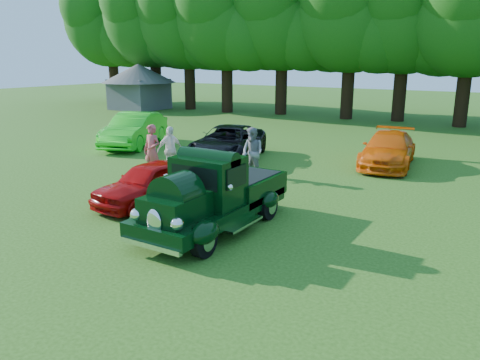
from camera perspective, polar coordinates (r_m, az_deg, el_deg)
The scene contains 11 objects.
ground at distance 12.99m, azimuth -5.30°, elevation -5.03°, with size 120.00×120.00×0.00m, color #264A11.
hero_pickup at distance 12.22m, azimuth -3.17°, elevation -2.07°, with size 2.34×5.03×1.97m.
red_convertible at distance 14.60m, azimuth -10.88°, elevation -0.33°, with size 1.54×3.84×1.31m, color #B20807.
back_car_lime at distance 24.44m, azimuth -12.73°, elevation 6.00°, with size 1.79×5.13×1.69m, color #1FD31C.
back_car_black at distance 20.69m, azimuth -1.49°, elevation 4.54°, with size 2.45×5.31×1.48m, color black.
back_car_orange at distance 20.40m, azimuth 17.63°, elevation 3.59°, with size 1.95×4.79×1.39m, color #EA5B08.
spectator_pink at distance 18.00m, azimuth -10.67°, elevation 3.56°, with size 0.72×0.47×1.96m, color #B94C51.
spectator_grey at distance 17.54m, azimuth 1.54°, elevation 3.37°, with size 0.91×0.71×1.87m, color gray.
spectator_white at distance 18.31m, azimuth -8.53°, elevation 3.64°, with size 1.08×0.45×1.84m, color white.
gazebo at distance 42.59m, azimuth -12.23°, elevation 11.66°, with size 6.40×6.40×3.90m.
tree_line at distance 35.09m, azimuth 17.06°, elevation 19.10°, with size 64.54×10.38×12.36m.
Camera 1 is at (7.43, -9.72, 4.35)m, focal length 35.00 mm.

